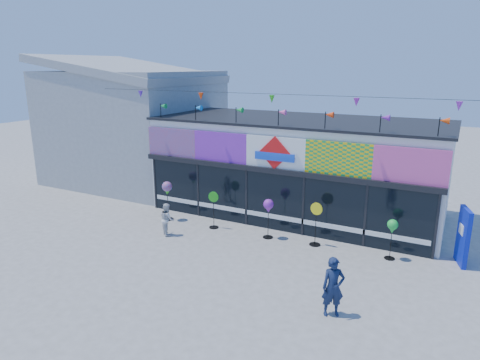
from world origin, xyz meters
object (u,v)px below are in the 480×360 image
Objects in this scene: child at (167,219)px; spinner_0 at (167,189)px; spinner_4 at (392,228)px; adult_man at (333,287)px; spinner_2 at (268,207)px; blue_sign at (463,236)px; spinner_3 at (316,223)px; spinner_1 at (214,209)px.

spinner_0 is at bearing -15.62° from child.
spinner_4 is 0.87× the size of adult_man.
spinner_0 is 4.53m from spinner_2.
spinner_0 reaches higher than adult_man.
blue_sign is at bearing -127.98° from child.
adult_man is at bearing -66.56° from spinner_3.
spinner_3 is (1.78, 0.16, -0.37)m from spinner_2.
spinner_4 is 1.12× the size of child.
spinner_2 is at bearing 1.69° from spinner_1.
blue_sign reaches higher than spinner_3.
spinner_3 reaches higher than adult_man.
spinner_3 reaches higher than spinner_2.
spinner_3 is 2.60m from spinner_4.
blue_sign is at bearing 8.89° from spinner_3.
child is at bearing -157.26° from spinner_2.
adult_man is at bearing -136.62° from blue_sign.
spinner_2 is (4.52, 0.14, -0.11)m from spinner_0.
spinner_1 is 1.21× the size of child.
spinner_1 is (-8.79, -0.96, -0.16)m from blue_sign.
spinner_2 is at bearing -118.61° from child.
spinner_2 is at bearing 101.85° from adult_man.
child is at bearing 177.48° from blue_sign.
spinner_2 is at bearing -177.11° from spinner_4.
spinner_1 reaches higher than child.
spinner_4 is (4.37, 0.22, -0.10)m from spinner_2.
spinner_2 reaches higher than spinner_1.
spinner_3 is 4.50m from adult_man.
spinner_3 is at bearing 2.71° from spinner_0.
blue_sign reaches higher than adult_man.
spinner_3 is at bearing -124.18° from child.
adult_man is (-0.79, -4.19, -0.32)m from spinner_4.
spinner_1 is at bearing -92.01° from child.
spinner_0 reaches higher than spinner_4.
blue_sign is 1.36× the size of spinner_4.
spinner_1 is 0.94× the size of adult_man.
spinner_3 is at bearing 3.18° from spinner_1.
spinner_0 is at bearing -177.29° from spinner_3.
adult_man is at bearing -160.54° from child.
blue_sign is 4.74m from spinner_3.
blue_sign is 8.85m from spinner_1.
spinner_3 is 1.29× the size of child.
spinner_3 reaches higher than child.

